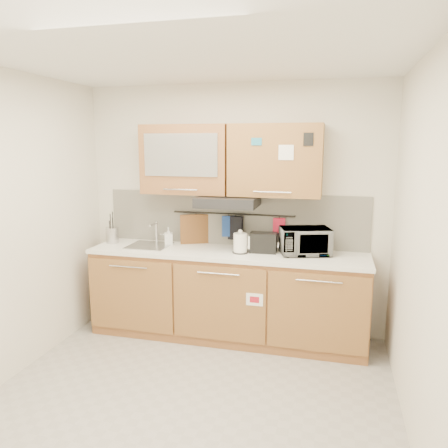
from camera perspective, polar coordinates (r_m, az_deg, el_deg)
The scene contains 21 objects.
floor at distance 3.73m, azimuth -4.47°, elevation -21.92°, with size 3.20×3.20×0.00m, color #9E9993.
ceiling at distance 3.20m, azimuth -5.19°, elevation 21.35°, with size 3.20×3.20×0.00m, color white.
wall_back at distance 4.64m, azimuth 1.27°, elevation 1.90°, with size 3.20×3.20×0.00m, color silver.
wall_left at distance 4.03m, azimuth -26.83°, elevation -0.57°, with size 3.00×3.00×0.00m, color silver.
wall_right at distance 3.10m, azimuth 24.44°, elevation -3.43°, with size 3.00×3.00×0.00m, color silver.
base_cabinet at distance 4.57m, azimuth 0.34°, elevation -9.82°, with size 2.80×0.64×0.88m.
countertop at distance 4.42m, azimuth 0.34°, elevation -3.82°, with size 2.82×0.62×0.04m, color white.
backsplash at distance 4.64m, azimuth 1.23°, elevation 0.66°, with size 2.80×0.02×0.56m, color silver.
upper_cabinets at distance 4.42m, azimuth 0.71°, elevation 8.38°, with size 1.82×0.37×0.70m.
range_hood at distance 4.38m, azimuth 0.53°, elevation 2.97°, with size 0.60×0.46×0.10m, color black.
sink at distance 4.71m, azimuth -9.70°, elevation -2.79°, with size 0.42×0.40×0.26m.
utensil_rail at distance 4.60m, azimuth 1.13°, elevation 1.32°, with size 0.02×0.02×1.30m, color black.
utensil_crock at distance 4.92m, azimuth -14.37°, elevation -1.39°, with size 0.17×0.17×0.34m.
kettle at distance 4.33m, azimuth 2.16°, elevation -2.58°, with size 0.17×0.15×0.24m.
toaster at distance 4.37m, azimuth 5.18°, elevation -2.39°, with size 0.27×0.17×0.20m.
microwave at distance 4.34m, azimuth 10.52°, elevation -2.22°, with size 0.47×0.32×0.26m, color #999999.
soap_bottle at distance 4.72m, azimuth -7.26°, elevation -1.57°, with size 0.08×0.09×0.19m, color #999999.
cutting_board at distance 4.73m, azimuth -3.69°, elevation -1.24°, with size 0.34×0.02×0.42m, color brown.
oven_mitt at distance 4.62m, azimuth 0.55°, elevation -0.28°, with size 0.13×0.03×0.22m, color #214498.
dark_pouch at distance 4.60m, azimuth 1.52°, elevation -0.52°, with size 0.16×0.05×0.25m, color black.
pot_holder at distance 4.51m, azimuth 7.19°, elevation -0.18°, with size 0.12×0.02×0.15m, color red.
Camera 1 is at (1.04, -2.97, 2.00)m, focal length 35.00 mm.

